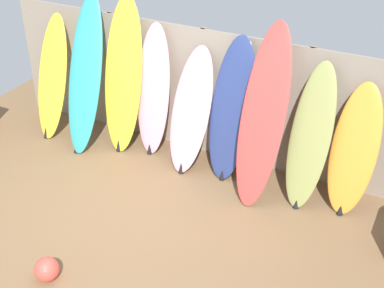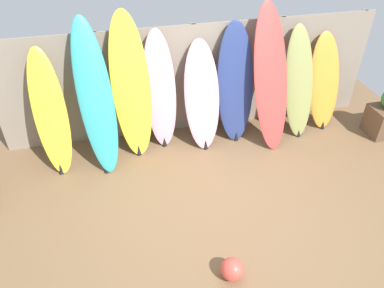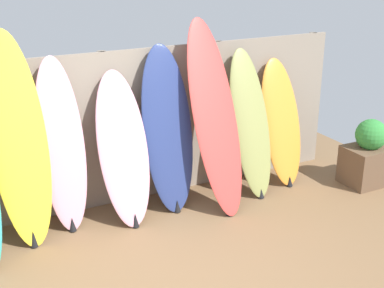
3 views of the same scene
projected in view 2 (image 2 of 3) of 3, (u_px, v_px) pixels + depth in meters
name	position (u px, v px, depth m)	size (l,w,h in m)	color
ground	(228.00, 207.00, 5.01)	(7.68, 7.68, 0.00)	brown
fence_back	(193.00, 79.00, 6.04)	(6.08, 0.11, 1.80)	gray
surfboard_yellow_0	(50.00, 114.00, 5.28)	(0.54, 0.78, 1.74)	yellow
surfboard_teal_1	(96.00, 98.00, 5.25)	(0.61, 0.96, 2.11)	teal
surfboard_yellow_2	(131.00, 88.00, 5.47)	(0.61, 0.61, 2.14)	yellow
surfboard_pink_3	(160.00, 92.00, 5.69)	(0.51, 0.42, 1.84)	pink
surfboard_pink_4	(202.00, 96.00, 5.78)	(0.58, 0.72, 1.63)	pink
surfboard_navy_5	(235.00, 84.00, 5.86)	(0.62, 0.59, 1.87)	navy
surfboard_red_6	(271.00, 79.00, 5.71)	(0.57, 0.90, 2.13)	#D13D38
surfboard_olive_7	(299.00, 83.00, 6.03)	(0.50, 0.69, 1.74)	olive
surfboard_orange_8	(324.00, 82.00, 6.23)	(0.54, 0.59, 1.57)	orange
beach_ball	(232.00, 269.00, 4.08)	(0.26, 0.26, 0.26)	#E54C3F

